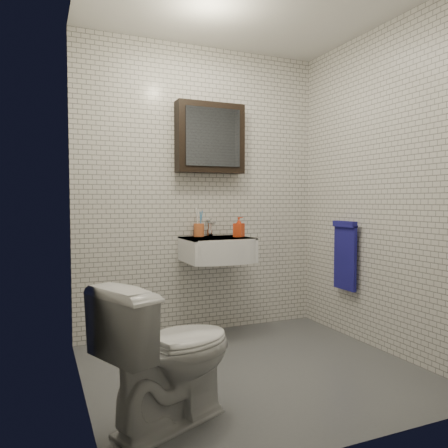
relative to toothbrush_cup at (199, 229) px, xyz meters
name	(u,v)px	position (x,y,z in m)	size (l,w,h in m)	color
ground	(253,370)	(0.05, -0.94, -0.91)	(2.20, 2.00, 0.01)	#515559
room_shell	(254,155)	(0.05, -0.94, 0.55)	(2.22, 2.02, 2.51)	silver
washbasin	(219,249)	(0.10, -0.21, -0.16)	(0.55, 0.50, 0.20)	white
faucet	(210,229)	(0.10, -0.01, 0.01)	(0.06, 0.20, 0.15)	silver
mirror_cabinet	(210,138)	(0.10, -0.01, 0.79)	(0.60, 0.15, 0.60)	black
towel_rail	(345,252)	(1.10, -0.59, -0.19)	(0.09, 0.30, 0.58)	silver
toothbrush_cup	(199,229)	(0.00, 0.00, 0.00)	(0.11, 0.11, 0.25)	#D06634
soap_bottle	(239,227)	(0.30, -0.17, 0.02)	(0.08, 0.08, 0.17)	#E55A18
toilet	(170,352)	(-0.67, -1.40, -0.54)	(0.42, 0.74, 0.75)	silver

